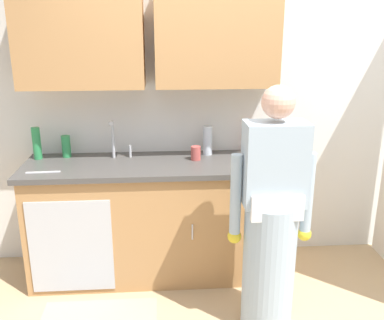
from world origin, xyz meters
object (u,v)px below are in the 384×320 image
at_px(bottle_water_short, 66,146).
at_px(bottle_cleaner_spray, 37,143).
at_px(sponge, 270,166).
at_px(bottle_water_tall, 252,141).
at_px(sink, 117,165).
at_px(bottle_soap, 207,140).
at_px(person_at_sink, 271,231).
at_px(cup_by_sink, 196,153).
at_px(knife_on_counter, 43,172).

xyz_separation_m(bottle_water_short, bottle_cleaner_spray, (-0.21, -0.04, 0.04)).
bearing_deg(sponge, bottle_cleaner_spray, 168.89).
height_order(bottle_cleaner_spray, bottle_water_tall, bottle_cleaner_spray).
xyz_separation_m(sink, bottle_water_tall, (1.08, 0.21, 0.11)).
bearing_deg(bottle_water_short, bottle_soap, -0.56).
relative_size(person_at_sink, cup_by_sink, 14.96).
bearing_deg(bottle_water_tall, sink, -169.15).
relative_size(sink, person_at_sink, 0.31).
bearing_deg(bottle_cleaner_spray, sink, -13.74).
xyz_separation_m(bottle_soap, bottle_water_tall, (0.37, 0.03, -0.02)).
bearing_deg(cup_by_sink, bottle_water_short, 171.35).
bearing_deg(person_at_sink, bottle_soap, 109.14).
bearing_deg(cup_by_sink, bottle_water_tall, 19.72).
bearing_deg(sink, bottle_water_tall, 10.85).
bearing_deg(bottle_water_short, sink, -24.84).
bearing_deg(sponge, sink, 170.36).
xyz_separation_m(person_at_sink, bottle_soap, (-0.31, 0.90, 0.37)).
bearing_deg(bottle_soap, sink, -165.72).
xyz_separation_m(bottle_water_short, bottle_water_tall, (1.49, 0.01, 0.01)).
bearing_deg(sink, bottle_cleaner_spray, 166.26).
xyz_separation_m(person_at_sink, bottle_water_tall, (0.05, 0.93, 0.34)).
relative_size(sink, bottle_water_short, 2.88).
distance_m(bottle_soap, bottle_water_tall, 0.37).
xyz_separation_m(sink, cup_by_sink, (0.60, 0.04, 0.07)).
bearing_deg(knife_on_counter, bottle_water_tall, -168.22).
height_order(sink, bottle_cleaner_spray, sink).
bearing_deg(bottle_soap, person_at_sink, -70.86).
height_order(bottle_soap, bottle_cleaner_spray, bottle_cleaner_spray).
bearing_deg(bottle_cleaner_spray, knife_on_counter, -70.53).
height_order(bottle_cleaner_spray, sponge, bottle_cleaner_spray).
distance_m(person_at_sink, sponge, 0.60).
bearing_deg(sink, bottle_water_short, 155.16).
distance_m(bottle_soap, knife_on_counter, 1.28).
bearing_deg(bottle_water_tall, bottle_cleaner_spray, -178.23).
bearing_deg(sponge, bottle_water_tall, 98.45).
relative_size(bottle_water_tall, cup_by_sink, 1.78).
distance_m(bottle_cleaner_spray, cup_by_sink, 1.24).
relative_size(bottle_water_short, bottle_cleaner_spray, 0.69).
bearing_deg(sponge, person_at_sink, -102.21).
bearing_deg(bottle_cleaner_spray, bottle_water_short, 10.06).
bearing_deg(person_at_sink, bottle_water_tall, 86.63).
bearing_deg(bottle_water_short, bottle_water_tall, 0.57).
bearing_deg(bottle_cleaner_spray, bottle_soap, 1.16).
distance_m(bottle_water_short, sponge, 1.60).
distance_m(sink, bottle_water_tall, 1.10).
bearing_deg(knife_on_counter, bottle_cleaner_spray, -72.71).
height_order(person_at_sink, sponge, person_at_sink).
bearing_deg(bottle_water_short, knife_on_counter, -103.86).
bearing_deg(sink, person_at_sink, -35.15).
height_order(sink, cup_by_sink, sink).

